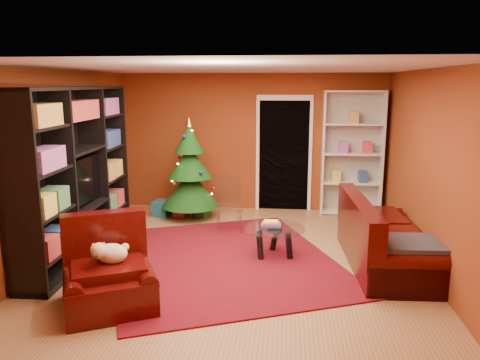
# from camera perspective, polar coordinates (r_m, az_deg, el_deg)

# --- Properties ---
(floor) EXTENTS (5.00, 5.50, 0.05)m
(floor) POSITION_cam_1_polar(r_m,az_deg,el_deg) (6.63, -0.36, -9.85)
(floor) COLOR #8E613A
(floor) RESTS_ON ground
(ceiling) EXTENTS (5.00, 5.50, 0.05)m
(ceiling) POSITION_cam_1_polar(r_m,az_deg,el_deg) (6.17, -0.39, 13.71)
(ceiling) COLOR silver
(ceiling) RESTS_ON wall_back
(wall_back) EXTENTS (5.00, 0.05, 2.60)m
(wall_back) POSITION_cam_1_polar(r_m,az_deg,el_deg) (9.00, 1.56, 4.61)
(wall_back) COLOR maroon
(wall_back) RESTS_ON ground
(wall_left) EXTENTS (0.05, 5.50, 2.60)m
(wall_left) POSITION_cam_1_polar(r_m,az_deg,el_deg) (7.00, -21.40, 1.77)
(wall_left) COLOR maroon
(wall_left) RESTS_ON ground
(wall_right) EXTENTS (0.05, 5.50, 2.60)m
(wall_right) POSITION_cam_1_polar(r_m,az_deg,el_deg) (6.50, 22.36, 0.99)
(wall_right) COLOR maroon
(wall_right) RESTS_ON ground
(doorway) EXTENTS (1.06, 0.60, 2.16)m
(doorway) POSITION_cam_1_polar(r_m,az_deg,el_deg) (8.96, 5.36, 2.92)
(doorway) COLOR black
(doorway) RESTS_ON floor
(rug) EXTENTS (4.02, 4.29, 0.02)m
(rug) POSITION_cam_1_polar(r_m,az_deg,el_deg) (6.58, -2.17, -9.68)
(rug) COLOR #610B16
(rug) RESTS_ON floor
(media_unit) EXTENTS (0.57, 3.10, 2.37)m
(media_unit) POSITION_cam_1_polar(r_m,az_deg,el_deg) (6.97, -19.23, 0.92)
(media_unit) COLOR black
(media_unit) RESTS_ON floor
(christmas_tree) EXTENTS (1.23, 1.23, 1.84)m
(christmas_tree) POSITION_cam_1_polar(r_m,az_deg,el_deg) (8.42, -6.12, 1.26)
(christmas_tree) COLOR #0E3A10
(christmas_tree) RESTS_ON floor
(gift_box_teal) EXTENTS (0.33, 0.33, 0.29)m
(gift_box_teal) POSITION_cam_1_polar(r_m,az_deg,el_deg) (8.79, -9.52, -3.39)
(gift_box_teal) COLOR #175168
(gift_box_teal) RESTS_ON floor
(gift_box_green) EXTENTS (0.32, 0.32, 0.24)m
(gift_box_green) POSITION_cam_1_polar(r_m,az_deg,el_deg) (8.64, -4.63, -3.70)
(gift_box_green) COLOR #2D6D31
(gift_box_green) RESTS_ON floor
(gift_box_red) EXTENTS (0.21, 0.21, 0.20)m
(gift_box_red) POSITION_cam_1_polar(r_m,az_deg,el_deg) (8.66, -7.32, -3.86)
(gift_box_red) COLOR #A41C34
(gift_box_red) RESTS_ON floor
(white_bookshelf) EXTENTS (1.09, 0.40, 2.35)m
(white_bookshelf) POSITION_cam_1_polar(r_m,az_deg,el_deg) (8.87, 13.50, 3.15)
(white_bookshelf) COLOR white
(white_bookshelf) RESTS_ON floor
(armchair) EXTENTS (1.36, 1.36, 0.80)m
(armchair) POSITION_cam_1_polar(r_m,az_deg,el_deg) (5.35, -15.71, -10.81)
(armchair) COLOR black
(armchair) RESTS_ON rug
(dog) EXTENTS (0.49, 0.45, 0.26)m
(dog) POSITION_cam_1_polar(r_m,az_deg,el_deg) (5.33, -15.33, -8.64)
(dog) COLOR beige
(dog) RESTS_ON armchair
(sofa) EXTENTS (1.07, 2.20, 0.93)m
(sofa) POSITION_cam_1_polar(r_m,az_deg,el_deg) (6.57, 17.54, -6.10)
(sofa) COLOR black
(sofa) RESTS_ON rug
(coffee_table) EXTENTS (0.86, 0.86, 0.53)m
(coffee_table) POSITION_cam_1_polar(r_m,az_deg,el_deg) (6.65, 4.24, -7.51)
(coffee_table) COLOR gray
(coffee_table) RESTS_ON rug
(acrylic_chair) EXTENTS (0.51, 0.54, 0.83)m
(acrylic_chair) POSITION_cam_1_polar(r_m,az_deg,el_deg) (7.67, -1.35, -3.36)
(acrylic_chair) COLOR #66605B
(acrylic_chair) RESTS_ON rug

